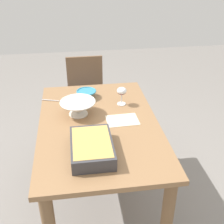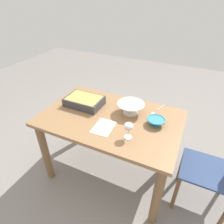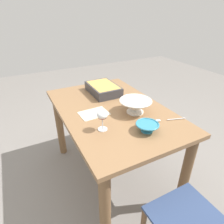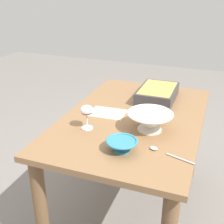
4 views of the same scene
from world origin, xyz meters
name	(u,v)px [view 4 (image 4 of 4)]	position (x,y,z in m)	size (l,w,h in m)	color
ground_plane	(131,210)	(0.00, 0.00, 0.00)	(8.00, 8.00, 0.00)	gray
dining_table	(133,135)	(0.00, 0.00, 0.64)	(1.31, 0.85, 0.78)	olive
wine_glass	(87,112)	(0.25, -0.21, 0.88)	(0.08, 0.08, 0.15)	white
casserole_dish	(157,93)	(-0.34, 0.08, 0.82)	(0.37, 0.25, 0.09)	#38383D
mixing_bowl	(122,144)	(0.41, 0.06, 0.81)	(0.16, 0.16, 0.06)	teal
small_bowl	(150,120)	(0.15, 0.14, 0.84)	(0.26, 0.26, 0.11)	white
serving_spoon	(162,152)	(0.36, 0.26, 0.78)	(0.09, 0.24, 0.01)	silver
napkin	(108,113)	(0.01, -0.17, 0.78)	(0.17, 0.23, 0.00)	beige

